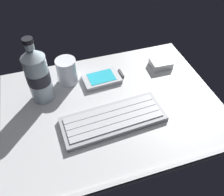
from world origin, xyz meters
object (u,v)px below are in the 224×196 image
Objects in this scene: handheld_device at (103,78)px; charger_block at (161,63)px; juice_cup at (67,72)px; keyboard at (113,119)px; water_bottle at (38,75)px.

handheld_device is 21.15cm from charger_block.
handheld_device is 11.90cm from juice_cup.
keyboard is at bearing -97.08° from handheld_device.
charger_block is at bearing 38.09° from keyboard.
keyboard is at bearing -141.91° from charger_block.
keyboard is at bearing -66.06° from juice_cup.
charger_block reaches higher than handheld_device.
juice_cup reaches higher than handheld_device.
water_bottle is 41.62cm from charger_block.
charger_block is (40.78, 2.88, -7.81)cm from water_bottle.
handheld_device is at bearing -177.61° from charger_block.
keyboard reaches higher than handheld_device.
handheld_device is 1.87× the size of charger_block.
water_bottle is at bearing -175.96° from charger_block.
keyboard is 22.30cm from juice_cup.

